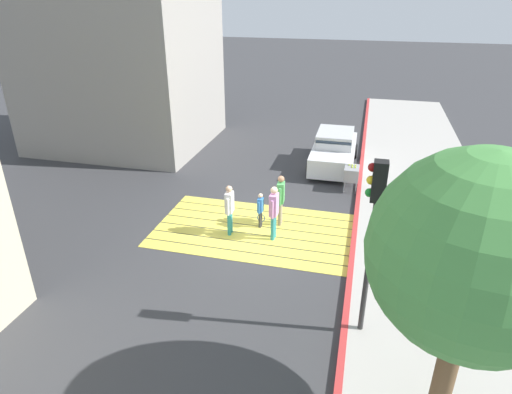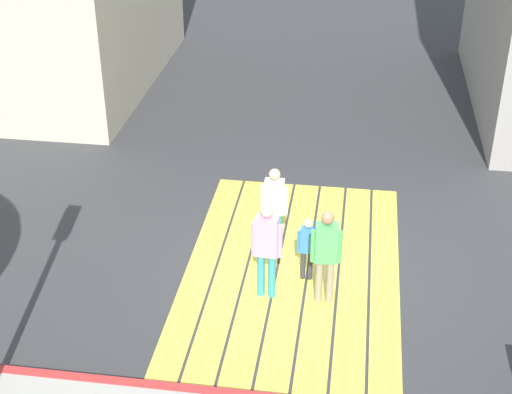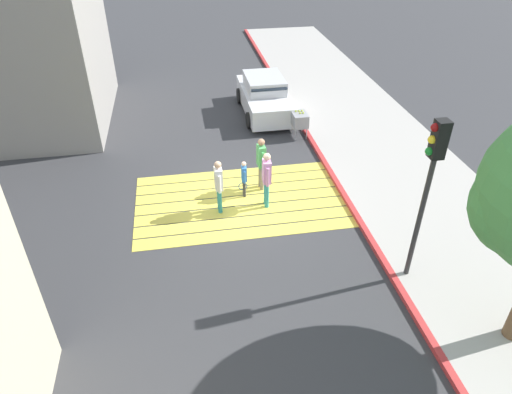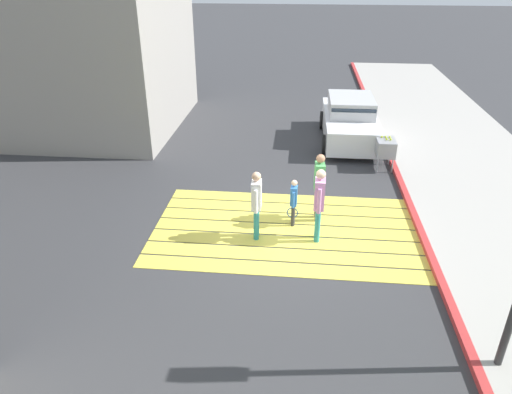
{
  "view_description": "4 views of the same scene",
  "coord_description": "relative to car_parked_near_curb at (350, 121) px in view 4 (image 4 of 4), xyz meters",
  "views": [
    {
      "loc": [
        -3.21,
        12.24,
        7.24
      ],
      "look_at": [
        0.01,
        -0.38,
        1.03
      ],
      "focal_mm": 30.9,
      "sensor_mm": 36.0,
      "label": 1
    },
    {
      "loc": [
        -11.19,
        -0.95,
        8.03
      ],
      "look_at": [
        0.66,
        0.75,
        1.11
      ],
      "focal_mm": 53.68,
      "sensor_mm": 36.0,
      "label": 2
    },
    {
      "loc": [
        1.52,
        11.62,
        8.08
      ],
      "look_at": [
        -0.33,
        0.99,
        0.76
      ],
      "focal_mm": 32.14,
      "sensor_mm": 36.0,
      "label": 3
    },
    {
      "loc": [
        -0.25,
        9.88,
        5.98
      ],
      "look_at": [
        0.71,
        0.08,
        0.91
      ],
      "focal_mm": 33.01,
      "sensor_mm": 36.0,
      "label": 4
    }
  ],
  "objects": [
    {
      "name": "pedestrian_adult_lead",
      "position": [
        1.25,
        6.84,
        0.32
      ],
      "size": [
        0.25,
        0.52,
        1.8
      ],
      "color": "teal",
      "rests_on": "ground"
    },
    {
      "name": "pedestrian_adult_side",
      "position": [
        1.23,
        5.86,
        0.3
      ],
      "size": [
        0.25,
        0.51,
        1.77
      ],
      "color": "gray",
      "rests_on": "ground"
    },
    {
      "name": "curb_painted",
      "position": [
        -1.25,
        6.47,
        -0.67
      ],
      "size": [
        0.16,
        40.0,
        0.13
      ],
      "primitive_type": "cube",
      "color": "#BC3333",
      "rests_on": "ground"
    },
    {
      "name": "crosswalk_stripes",
      "position": [
        2.0,
        6.47,
        -0.73
      ],
      "size": [
        6.4,
        3.8,
        0.01
      ],
      "color": "#EAD64C",
      "rests_on": "ground"
    },
    {
      "name": "car_parked_near_curb",
      "position": [
        0.0,
        0.0,
        0.0
      ],
      "size": [
        2.0,
        4.31,
        1.57
      ],
      "color": "white",
      "rests_on": "ground"
    },
    {
      "name": "tennis_ball_cart",
      "position": [
        -0.9,
        2.41,
        -0.04
      ],
      "size": [
        0.56,
        0.8,
        1.02
      ],
      "color": "#99999E",
      "rests_on": "ground"
    },
    {
      "name": "ground_plane",
      "position": [
        2.0,
        6.47,
        -0.73
      ],
      "size": [
        120.0,
        120.0,
        0.0
      ],
      "primitive_type": "plane",
      "color": "#38383A"
    },
    {
      "name": "pedestrian_adult_trailing",
      "position": [
        2.67,
        6.89,
        0.26
      ],
      "size": [
        0.23,
        0.5,
        1.7
      ],
      "color": "teal",
      "rests_on": "ground"
    },
    {
      "name": "pedestrian_child_with_racket",
      "position": [
        1.83,
        6.19,
        -0.05
      ],
      "size": [
        0.28,
        0.39,
        1.23
      ],
      "color": "#333338",
      "rests_on": "ground"
    },
    {
      "name": "building_far_south",
      "position": [
        10.5,
        -0.99,
        3.01
      ],
      "size": [
        8.0,
        7.04,
        7.49
      ],
      "color": "gray",
      "rests_on": "ground"
    }
  ]
}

